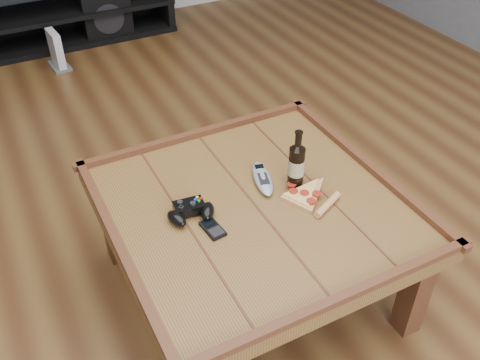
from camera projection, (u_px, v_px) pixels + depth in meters
name	position (u px, v px, depth m)	size (l,w,h in m)	color
ground	(253.00, 289.00, 2.15)	(6.00, 6.00, 0.00)	#462914
baseboard	(72.00, 20.00, 4.19)	(5.00, 0.02, 0.10)	silver
coffee_table	(254.00, 217.00, 1.90)	(1.03, 1.03, 0.48)	#563818
media_console	(74.00, 6.00, 3.91)	(1.40, 0.45, 0.50)	black
beer_bottle	(296.00, 164.00, 1.90)	(0.06, 0.06, 0.23)	black
game_controller	(191.00, 212.00, 1.80)	(0.18, 0.13, 0.05)	black
pizza_slice	(308.00, 196.00, 1.89)	(0.25, 0.29, 0.03)	tan
smartphone	(213.00, 229.00, 1.76)	(0.06, 0.10, 0.01)	black
remote_control	(262.00, 178.00, 1.96)	(0.12, 0.21, 0.03)	#92969F
subwoofer	(103.00, 11.00, 4.02)	(0.36, 0.37, 0.35)	black
game_console	(56.00, 51.00, 3.60)	(0.13, 0.21, 0.25)	slate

